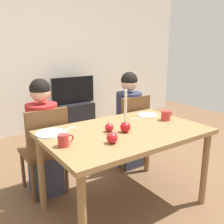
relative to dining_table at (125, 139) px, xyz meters
name	(u,v)px	position (x,y,z in m)	size (l,w,h in m)	color
ground_plane	(124,205)	(0.00, 0.00, -0.67)	(7.68, 7.68, 0.00)	brown
back_wall	(29,56)	(0.00, 2.60, 0.63)	(6.40, 0.10, 2.60)	silver
dining_table	(125,139)	(0.00, 0.00, 0.00)	(1.40, 0.90, 0.75)	olive
chair_left	(45,146)	(-0.51, 0.61, -0.15)	(0.40, 0.40, 0.90)	brown
chair_right	(130,127)	(0.55, 0.61, -0.15)	(0.40, 0.40, 0.90)	brown
person_left_child	(44,140)	(-0.51, 0.64, -0.10)	(0.30, 0.30, 1.17)	#33384C
person_right_child	(128,122)	(0.55, 0.64, -0.10)	(0.30, 0.30, 1.17)	#33384C
tv_stand	(74,116)	(0.63, 2.30, -0.43)	(0.64, 0.40, 0.48)	black
tv	(73,90)	(0.63, 2.30, 0.04)	(0.79, 0.05, 0.46)	black
candle_centerpiece	(125,124)	(-0.03, -0.04, 0.16)	(0.09, 0.09, 0.37)	red
plate_left	(51,133)	(-0.57, 0.28, 0.09)	(0.25, 0.25, 0.01)	silver
plate_right	(147,115)	(0.48, 0.25, 0.09)	(0.21, 0.21, 0.01)	white
mug_left	(64,140)	(-0.59, -0.04, 0.13)	(0.12, 0.08, 0.09)	#B72D2D
mug_right	(166,115)	(0.52, 0.02, 0.13)	(0.13, 0.09, 0.09)	#B72D2D
fork_left	(68,129)	(-0.40, 0.30, 0.09)	(0.18, 0.01, 0.01)	silver
fork_right	(138,118)	(0.32, 0.20, 0.09)	(0.18, 0.01, 0.01)	silver
apple_near_candle	(109,127)	(-0.13, 0.05, 0.12)	(0.07, 0.07, 0.07)	red
apple_by_left_plate	(112,138)	(-0.27, -0.19, 0.13)	(0.09, 0.09, 0.09)	red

